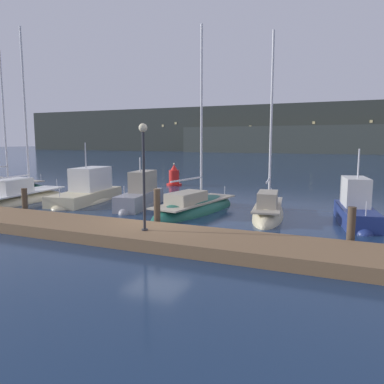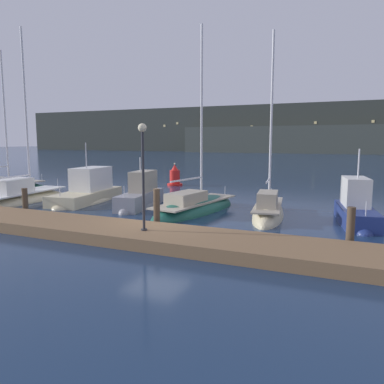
{
  "view_description": "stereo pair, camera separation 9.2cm",
  "coord_description": "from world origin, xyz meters",
  "px_view_note": "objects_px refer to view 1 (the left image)",
  "views": [
    {
      "loc": [
        7.62,
        -13.71,
        3.83
      ],
      "look_at": [
        0.0,
        3.85,
        1.2
      ],
      "focal_mm": 35.0,
      "sensor_mm": 36.0,
      "label": 1
    },
    {
      "loc": [
        7.7,
        -13.68,
        3.83
      ],
      "look_at": [
        0.0,
        3.85,
        1.2
      ],
      "focal_mm": 35.0,
      "sensor_mm": 36.0,
      "label": 2
    }
  ],
  "objects_px": {
    "sailboat_berth_1": "(1,193)",
    "motorboat_berth_3": "(87,196)",
    "sailboat_berth_6": "(268,214)",
    "sailboat_berth_2": "(22,199)",
    "motorboat_berth_7": "(355,215)",
    "channel_buoy": "(174,177)",
    "dock_lamppost": "(144,160)",
    "sailboat_berth_5": "(195,210)",
    "motorboat_berth_4": "(141,201)"
  },
  "relations": [
    {
      "from": "motorboat_berth_7",
      "to": "channel_buoy",
      "type": "xyz_separation_m",
      "value": [
        -14.41,
        10.1,
        0.34
      ]
    },
    {
      "from": "motorboat_berth_4",
      "to": "sailboat_berth_1",
      "type": "bearing_deg",
      "value": 178.19
    },
    {
      "from": "sailboat_berth_2",
      "to": "motorboat_berth_4",
      "type": "height_order",
      "value": "sailboat_berth_2"
    },
    {
      "from": "sailboat_berth_5",
      "to": "sailboat_berth_6",
      "type": "height_order",
      "value": "sailboat_berth_5"
    },
    {
      "from": "sailboat_berth_5",
      "to": "dock_lamppost",
      "type": "bearing_deg",
      "value": -84.47
    },
    {
      "from": "sailboat_berth_2",
      "to": "sailboat_berth_1",
      "type": "bearing_deg",
      "value": 156.6
    },
    {
      "from": "sailboat_berth_1",
      "to": "sailboat_berth_2",
      "type": "xyz_separation_m",
      "value": [
        4.06,
        -1.76,
        0.09
      ]
    },
    {
      "from": "sailboat_berth_2",
      "to": "sailboat_berth_6",
      "type": "xyz_separation_m",
      "value": [
        15.24,
        1.47,
        -0.07
      ]
    },
    {
      "from": "sailboat_berth_2",
      "to": "sailboat_berth_6",
      "type": "height_order",
      "value": "sailboat_berth_2"
    },
    {
      "from": "sailboat_berth_6",
      "to": "sailboat_berth_2",
      "type": "bearing_deg",
      "value": -174.49
    },
    {
      "from": "channel_buoy",
      "to": "motorboat_berth_4",
      "type": "bearing_deg",
      "value": -74.26
    },
    {
      "from": "sailboat_berth_5",
      "to": "sailboat_berth_2",
      "type": "bearing_deg",
      "value": -173.81
    },
    {
      "from": "sailboat_berth_1",
      "to": "sailboat_berth_5",
      "type": "distance_m",
      "value": 15.39
    },
    {
      "from": "sailboat_berth_6",
      "to": "motorboat_berth_7",
      "type": "bearing_deg",
      "value": 2.82
    },
    {
      "from": "motorboat_berth_3",
      "to": "sailboat_berth_2",
      "type": "bearing_deg",
      "value": -154.74
    },
    {
      "from": "channel_buoy",
      "to": "dock_lamppost",
      "type": "relative_size",
      "value": 0.48
    },
    {
      "from": "motorboat_berth_4",
      "to": "dock_lamppost",
      "type": "xyz_separation_m",
      "value": [
        4.12,
        -6.49,
        2.78
      ]
    },
    {
      "from": "sailboat_berth_1",
      "to": "sailboat_berth_5",
      "type": "xyz_separation_m",
      "value": [
        15.38,
        -0.53,
        -0.01
      ]
    },
    {
      "from": "sailboat_berth_2",
      "to": "sailboat_berth_5",
      "type": "xyz_separation_m",
      "value": [
        11.32,
        1.23,
        -0.1
      ]
    },
    {
      "from": "motorboat_berth_4",
      "to": "sailboat_berth_5",
      "type": "xyz_separation_m",
      "value": [
        3.51,
        -0.16,
        -0.25
      ]
    },
    {
      "from": "sailboat_berth_1",
      "to": "motorboat_berth_3",
      "type": "relative_size",
      "value": 1.63
    },
    {
      "from": "motorboat_berth_3",
      "to": "sailboat_berth_5",
      "type": "bearing_deg",
      "value": -3.78
    },
    {
      "from": "sailboat_berth_2",
      "to": "motorboat_berth_7",
      "type": "distance_m",
      "value": 19.36
    },
    {
      "from": "sailboat_berth_1",
      "to": "sailboat_berth_2",
      "type": "bearing_deg",
      "value": -23.4
    },
    {
      "from": "sailboat_berth_1",
      "to": "channel_buoy",
      "type": "height_order",
      "value": "sailboat_berth_1"
    },
    {
      "from": "motorboat_berth_3",
      "to": "channel_buoy",
      "type": "xyz_separation_m",
      "value": [
        1.21,
        10.03,
        0.34
      ]
    },
    {
      "from": "sailboat_berth_1",
      "to": "dock_lamppost",
      "type": "bearing_deg",
      "value": -23.23
    },
    {
      "from": "sailboat_berth_1",
      "to": "dock_lamppost",
      "type": "relative_size",
      "value": 2.71
    },
    {
      "from": "sailboat_berth_5",
      "to": "sailboat_berth_1",
      "type": "bearing_deg",
      "value": 178.03
    },
    {
      "from": "motorboat_berth_3",
      "to": "channel_buoy",
      "type": "height_order",
      "value": "motorboat_berth_3"
    },
    {
      "from": "sailboat_berth_2",
      "to": "motorboat_berth_7",
      "type": "height_order",
      "value": "sailboat_berth_2"
    },
    {
      "from": "sailboat_berth_6",
      "to": "motorboat_berth_7",
      "type": "relative_size",
      "value": 1.94
    },
    {
      "from": "sailboat_berth_6",
      "to": "dock_lamppost",
      "type": "relative_size",
      "value": 2.5
    },
    {
      "from": "sailboat_berth_5",
      "to": "channel_buoy",
      "type": "relative_size",
      "value": 5.5
    },
    {
      "from": "sailboat_berth_1",
      "to": "sailboat_berth_2",
      "type": "height_order",
      "value": "sailboat_berth_2"
    },
    {
      "from": "sailboat_berth_1",
      "to": "motorboat_berth_4",
      "type": "height_order",
      "value": "sailboat_berth_1"
    },
    {
      "from": "sailboat_berth_1",
      "to": "dock_lamppost",
      "type": "height_order",
      "value": "sailboat_berth_1"
    },
    {
      "from": "motorboat_berth_4",
      "to": "dock_lamppost",
      "type": "height_order",
      "value": "dock_lamppost"
    },
    {
      "from": "sailboat_berth_2",
      "to": "motorboat_berth_7",
      "type": "relative_size",
      "value": 2.2
    },
    {
      "from": "dock_lamppost",
      "to": "sailboat_berth_1",
      "type": "bearing_deg",
      "value": 156.77
    },
    {
      "from": "sailboat_berth_1",
      "to": "sailboat_berth_2",
      "type": "distance_m",
      "value": 4.42
    },
    {
      "from": "sailboat_berth_1",
      "to": "sailboat_berth_2",
      "type": "relative_size",
      "value": 0.96
    },
    {
      "from": "dock_lamppost",
      "to": "motorboat_berth_4",
      "type": "bearing_deg",
      "value": 122.45
    },
    {
      "from": "motorboat_berth_4",
      "to": "channel_buoy",
      "type": "height_order",
      "value": "motorboat_berth_4"
    },
    {
      "from": "sailboat_berth_5",
      "to": "dock_lamppost",
      "type": "distance_m",
      "value": 7.05
    },
    {
      "from": "sailboat_berth_6",
      "to": "dock_lamppost",
      "type": "bearing_deg",
      "value": -116.69
    },
    {
      "from": "sailboat_berth_1",
      "to": "sailboat_berth_5",
      "type": "height_order",
      "value": "sailboat_berth_1"
    },
    {
      "from": "sailboat_berth_1",
      "to": "sailboat_berth_6",
      "type": "distance_m",
      "value": 19.3
    },
    {
      "from": "motorboat_berth_4",
      "to": "channel_buoy",
      "type": "relative_size",
      "value": 2.67
    },
    {
      "from": "sailboat_berth_1",
      "to": "channel_buoy",
      "type": "xyz_separation_m",
      "value": [
        8.94,
        10.01,
        0.61
      ]
    }
  ]
}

